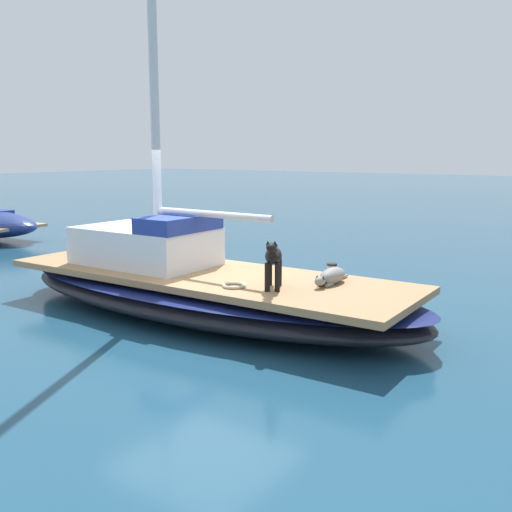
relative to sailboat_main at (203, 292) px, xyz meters
The scene contains 8 objects.
ground_plane 0.34m from the sailboat_main, ahead, with size 120.00×120.00×0.00m, color navy.
sailboat_main is the anchor object (origin of this frame).
mast_main 3.77m from the sailboat_main, 92.58° to the left, with size 0.14×2.27×7.48m.
cabin_house 1.30m from the sailboat_main, 92.33° to the left, with size 1.48×2.27×0.84m.
dog_black 1.71m from the sailboat_main, 101.76° to the right, with size 0.86×0.54×0.70m.
dog_grey 2.07m from the sailboat_main, 78.17° to the right, with size 0.95×0.28×0.22m.
deck_winch 2.00m from the sailboat_main, 66.33° to the right, with size 0.16×0.16×0.21m.
coiled_rope 1.19m from the sailboat_main, 117.40° to the right, with size 0.32×0.32×0.04m, color beige.
Camera 1 is at (-6.54, -5.73, 2.45)m, focal length 40.61 mm.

